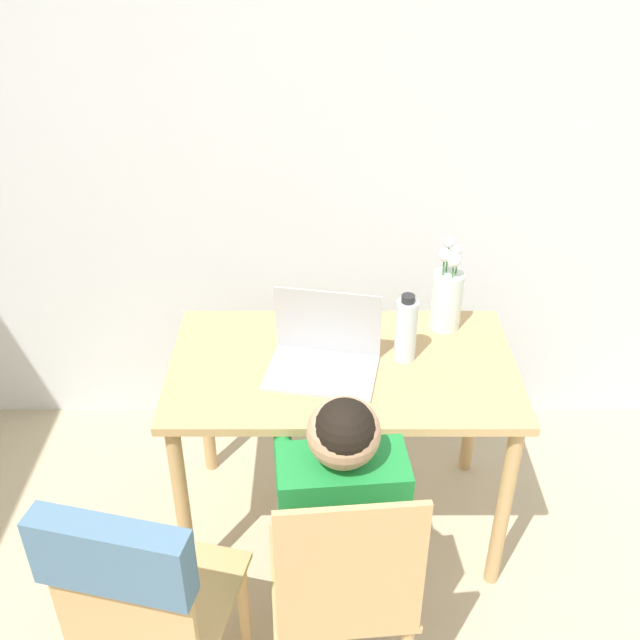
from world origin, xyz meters
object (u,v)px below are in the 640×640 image
(person_seated, at_px, (339,505))
(laptop, at_px, (323,351))
(chair_occupied, at_px, (342,588))
(water_bottle, at_px, (404,329))
(flower_vase, at_px, (445,295))
(chair_spare, at_px, (135,590))

(person_seated, bearing_deg, laptop, -91.00)
(chair_occupied, bearing_deg, water_bottle, -112.15)
(chair_occupied, bearing_deg, flower_vase, -117.82)
(person_seated, xyz_separation_m, laptop, (-0.04, 0.56, 0.12))
(chair_occupied, relative_size, water_bottle, 3.71)
(flower_vase, bearing_deg, laptop, -150.69)
(chair_occupied, height_order, chair_spare, chair_spare)
(chair_occupied, distance_m, water_bottle, 0.85)
(person_seated, distance_m, water_bottle, 0.68)
(laptop, xyz_separation_m, water_bottle, (0.27, 0.05, 0.06))
(chair_occupied, height_order, flower_vase, flower_vase)
(flower_vase, relative_size, water_bottle, 1.44)
(laptop, distance_m, flower_vase, 0.50)
(person_seated, xyz_separation_m, water_bottle, (0.23, 0.61, 0.18))
(chair_spare, relative_size, person_seated, 0.85)
(water_bottle, bearing_deg, laptop, -170.05)
(laptop, bearing_deg, chair_spare, -110.78)
(chair_spare, distance_m, water_bottle, 1.16)
(chair_spare, bearing_deg, chair_occupied, -154.21)
(laptop, xyz_separation_m, flower_vase, (0.44, 0.24, 0.07))
(chair_spare, xyz_separation_m, laptop, (0.48, 0.80, 0.19))
(chair_spare, bearing_deg, flower_vase, -118.20)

